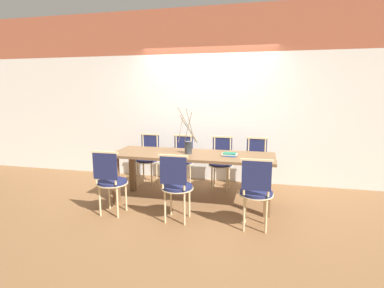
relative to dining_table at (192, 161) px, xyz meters
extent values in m
plane|color=brown|center=(0.00, 0.00, -0.66)|extent=(16.00, 16.00, 0.00)
cube|color=silver|center=(0.00, 1.27, 0.53)|extent=(12.00, 0.06, 2.38)
cube|color=#9E5138|center=(0.00, 1.27, 2.13)|extent=(12.00, 0.06, 0.82)
cube|color=brown|center=(0.00, 0.00, 0.09)|extent=(2.46, 0.81, 0.04)
cube|color=brown|center=(-1.12, -0.30, -0.30)|extent=(0.09, 0.09, 0.72)
cube|color=brown|center=(1.12, -0.30, -0.30)|extent=(0.09, 0.09, 0.72)
cube|color=brown|center=(-1.12, 0.30, -0.30)|extent=(0.09, 0.09, 0.72)
cube|color=brown|center=(1.12, 0.30, -0.30)|extent=(0.09, 0.09, 0.72)
cylinder|color=#1E234C|center=(-0.97, -0.69, -0.19)|extent=(0.40, 0.40, 0.04)
cylinder|color=beige|center=(-0.97, -0.69, -0.22)|extent=(0.43, 0.43, 0.01)
cylinder|color=beige|center=(-1.10, -0.56, -0.43)|extent=(0.03, 0.03, 0.44)
cylinder|color=beige|center=(-0.84, -0.56, -0.43)|extent=(0.03, 0.03, 0.44)
cylinder|color=beige|center=(-1.10, -0.82, -0.43)|extent=(0.03, 0.03, 0.44)
cylinder|color=beige|center=(-0.84, -0.82, -0.43)|extent=(0.03, 0.03, 0.44)
cylinder|color=beige|center=(-1.11, -0.86, 0.04)|extent=(0.03, 0.03, 0.44)
cylinder|color=beige|center=(-0.83, -0.86, 0.04)|extent=(0.03, 0.03, 0.44)
cube|color=#1E234C|center=(-0.97, -0.87, 0.07)|extent=(0.34, 0.02, 0.36)
cube|color=beige|center=(-0.97, -0.86, 0.25)|extent=(0.38, 0.03, 0.03)
cylinder|color=#1E234C|center=(-0.03, -0.69, -0.19)|extent=(0.40, 0.40, 0.04)
cylinder|color=beige|center=(-0.03, -0.69, -0.22)|extent=(0.43, 0.43, 0.01)
cylinder|color=beige|center=(-0.17, -0.56, -0.43)|extent=(0.03, 0.03, 0.44)
cylinder|color=beige|center=(0.10, -0.56, -0.43)|extent=(0.03, 0.03, 0.44)
cylinder|color=beige|center=(-0.17, -0.82, -0.43)|extent=(0.03, 0.03, 0.44)
cylinder|color=beige|center=(0.10, -0.82, -0.43)|extent=(0.03, 0.03, 0.44)
cylinder|color=beige|center=(-0.18, -0.86, 0.04)|extent=(0.03, 0.03, 0.44)
cylinder|color=beige|center=(0.11, -0.86, 0.04)|extent=(0.03, 0.03, 0.44)
cube|color=#1E234C|center=(-0.03, -0.87, 0.07)|extent=(0.34, 0.02, 0.36)
cube|color=beige|center=(-0.03, -0.86, 0.25)|extent=(0.38, 0.03, 0.03)
cylinder|color=#1E234C|center=(0.98, -0.69, -0.19)|extent=(0.40, 0.40, 0.04)
cylinder|color=beige|center=(0.98, -0.69, -0.22)|extent=(0.43, 0.43, 0.01)
cylinder|color=beige|center=(0.85, -0.56, -0.43)|extent=(0.03, 0.03, 0.44)
cylinder|color=beige|center=(1.11, -0.56, -0.43)|extent=(0.03, 0.03, 0.44)
cylinder|color=beige|center=(0.85, -0.82, -0.43)|extent=(0.03, 0.03, 0.44)
cylinder|color=beige|center=(1.11, -0.82, -0.43)|extent=(0.03, 0.03, 0.44)
cylinder|color=beige|center=(0.84, -0.86, 0.04)|extent=(0.03, 0.03, 0.44)
cylinder|color=beige|center=(1.12, -0.86, 0.04)|extent=(0.03, 0.03, 0.44)
cube|color=#1E234C|center=(0.98, -0.87, 0.07)|extent=(0.34, 0.02, 0.36)
cube|color=beige|center=(0.98, -0.86, 0.25)|extent=(0.38, 0.03, 0.03)
cylinder|color=#1E234C|center=(-1.01, 0.69, -0.19)|extent=(0.40, 0.40, 0.04)
cylinder|color=beige|center=(-1.01, 0.69, -0.22)|extent=(0.43, 0.43, 0.01)
cylinder|color=beige|center=(-0.88, 0.56, -0.43)|extent=(0.03, 0.03, 0.44)
cylinder|color=beige|center=(-1.14, 0.56, -0.43)|extent=(0.03, 0.03, 0.44)
cylinder|color=beige|center=(-0.88, 0.82, -0.43)|extent=(0.03, 0.03, 0.44)
cylinder|color=beige|center=(-1.14, 0.82, -0.43)|extent=(0.03, 0.03, 0.44)
cylinder|color=beige|center=(-0.87, 0.86, 0.04)|extent=(0.03, 0.03, 0.44)
cylinder|color=beige|center=(-1.15, 0.86, 0.04)|extent=(0.03, 0.03, 0.44)
cube|color=#1E234C|center=(-1.01, 0.87, 0.07)|extent=(0.34, 0.02, 0.36)
cube|color=beige|center=(-1.01, 0.86, 0.25)|extent=(0.38, 0.03, 0.03)
cylinder|color=#1E234C|center=(-0.36, 0.69, -0.19)|extent=(0.40, 0.40, 0.04)
cylinder|color=beige|center=(-0.36, 0.69, -0.22)|extent=(0.43, 0.43, 0.01)
cylinder|color=beige|center=(-0.23, 0.56, -0.43)|extent=(0.03, 0.03, 0.44)
cylinder|color=beige|center=(-0.49, 0.56, -0.43)|extent=(0.03, 0.03, 0.44)
cylinder|color=beige|center=(-0.23, 0.82, -0.43)|extent=(0.03, 0.03, 0.44)
cylinder|color=beige|center=(-0.49, 0.82, -0.43)|extent=(0.03, 0.03, 0.44)
cylinder|color=beige|center=(-0.22, 0.86, 0.04)|extent=(0.03, 0.03, 0.44)
cylinder|color=beige|center=(-0.50, 0.86, 0.04)|extent=(0.03, 0.03, 0.44)
cube|color=#1E234C|center=(-0.36, 0.87, 0.07)|extent=(0.34, 0.02, 0.36)
cube|color=beige|center=(-0.36, 0.86, 0.25)|extent=(0.38, 0.03, 0.03)
cylinder|color=#1E234C|center=(0.35, 0.69, -0.19)|extent=(0.40, 0.40, 0.04)
cylinder|color=beige|center=(0.35, 0.69, -0.22)|extent=(0.43, 0.43, 0.01)
cylinder|color=beige|center=(0.48, 0.56, -0.43)|extent=(0.03, 0.03, 0.44)
cylinder|color=beige|center=(0.22, 0.56, -0.43)|extent=(0.03, 0.03, 0.44)
cylinder|color=beige|center=(0.48, 0.82, -0.43)|extent=(0.03, 0.03, 0.44)
cylinder|color=beige|center=(0.22, 0.82, -0.43)|extent=(0.03, 0.03, 0.44)
cylinder|color=beige|center=(0.49, 0.86, 0.04)|extent=(0.03, 0.03, 0.44)
cylinder|color=beige|center=(0.21, 0.86, 0.04)|extent=(0.03, 0.03, 0.44)
cube|color=#1E234C|center=(0.35, 0.87, 0.07)|extent=(0.34, 0.02, 0.36)
cube|color=beige|center=(0.35, 0.86, 0.25)|extent=(0.38, 0.03, 0.03)
cylinder|color=#1E234C|center=(0.94, 0.69, -0.19)|extent=(0.40, 0.40, 0.04)
cylinder|color=beige|center=(0.94, 0.69, -0.22)|extent=(0.43, 0.43, 0.01)
cylinder|color=beige|center=(1.07, 0.56, -0.43)|extent=(0.03, 0.03, 0.44)
cylinder|color=beige|center=(0.81, 0.56, -0.43)|extent=(0.03, 0.03, 0.44)
cylinder|color=beige|center=(1.07, 0.82, -0.43)|extent=(0.03, 0.03, 0.44)
cylinder|color=beige|center=(0.81, 0.82, -0.43)|extent=(0.03, 0.03, 0.44)
cylinder|color=beige|center=(1.08, 0.86, 0.04)|extent=(0.03, 0.03, 0.44)
cylinder|color=beige|center=(0.80, 0.86, 0.04)|extent=(0.03, 0.03, 0.44)
cube|color=#1E234C|center=(0.94, 0.87, 0.07)|extent=(0.34, 0.02, 0.36)
cube|color=beige|center=(0.94, 0.86, 0.25)|extent=(0.38, 0.03, 0.03)
cylinder|color=#33383D|center=(-0.06, 0.02, 0.20)|extent=(0.11, 0.11, 0.18)
cylinder|color=brown|center=(-0.18, 0.02, 0.49)|extent=(0.02, 0.24, 0.39)
cylinder|color=brown|center=(-0.01, -0.09, 0.47)|extent=(0.23, 0.10, 0.36)
cylinder|color=brown|center=(-0.03, -0.11, 0.49)|extent=(0.25, 0.08, 0.41)
cylinder|color=brown|center=(-0.04, -0.13, 0.55)|extent=(0.29, 0.06, 0.53)
cylinder|color=brown|center=(-0.08, 0.07, 0.51)|extent=(0.12, 0.04, 0.44)
cylinder|color=brown|center=(-0.02, -0.04, 0.54)|extent=(0.12, 0.10, 0.50)
cube|color=#234C8C|center=(0.57, -0.01, 0.11)|extent=(0.22, 0.20, 0.01)
cube|color=beige|center=(0.57, -0.01, 0.13)|extent=(0.24, 0.17, 0.01)
cube|color=#1E6B4C|center=(0.57, -0.01, 0.14)|extent=(0.19, 0.14, 0.02)
camera|label=1|loc=(1.03, -4.32, 1.04)|focal=28.00mm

